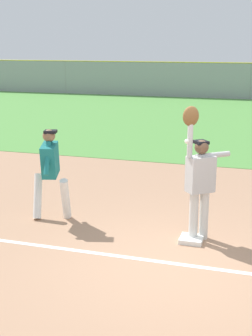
{
  "coord_description": "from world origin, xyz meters",
  "views": [
    {
      "loc": [
        1.25,
        -6.51,
        3.24
      ],
      "look_at": [
        -1.17,
        1.39,
        1.05
      ],
      "focal_mm": 50.71,
      "sensor_mm": 36.0,
      "label": 1
    }
  ],
  "objects_px": {
    "fielder": "(199,176)",
    "parked_car_black": "(86,80)",
    "parked_car_blue": "(177,81)",
    "baseball": "(187,141)",
    "first_base": "(191,239)",
    "runner": "(50,168)"
  },
  "relations": [
    {
      "from": "fielder",
      "to": "parked_car_black",
      "type": "height_order",
      "value": "fielder"
    },
    {
      "from": "fielder",
      "to": "parked_car_blue",
      "type": "xyz_separation_m",
      "value": [
        -5.23,
        24.93,
        -0.45
      ]
    },
    {
      "from": "parked_car_black",
      "to": "parked_car_blue",
      "type": "height_order",
      "value": "same"
    },
    {
      "from": "fielder",
      "to": "baseball",
      "type": "relative_size",
      "value": 30.81
    },
    {
      "from": "first_base",
      "to": "parked_car_blue",
      "type": "height_order",
      "value": "parked_car_blue"
    },
    {
      "from": "first_base",
      "to": "fielder",
      "type": "bearing_deg",
      "value": 58.29
    },
    {
      "from": "fielder",
      "to": "parked_car_blue",
      "type": "bearing_deg",
      "value": -27.41
    },
    {
      "from": "fielder",
      "to": "baseball",
      "type": "height_order",
      "value": "fielder"
    },
    {
      "from": "baseball",
      "to": "parked_car_black",
      "type": "bearing_deg",
      "value": 115.08
    },
    {
      "from": "runner",
      "to": "parked_car_blue",
      "type": "height_order",
      "value": "runner"
    },
    {
      "from": "parked_car_blue",
      "to": "first_base",
      "type": "bearing_deg",
      "value": -77.26
    },
    {
      "from": "baseball",
      "to": "fielder",
      "type": "bearing_deg",
      "value": 53.45
    },
    {
      "from": "baseball",
      "to": "parked_car_blue",
      "type": "height_order",
      "value": "baseball"
    },
    {
      "from": "first_base",
      "to": "baseball",
      "type": "bearing_deg",
      "value": -130.56
    },
    {
      "from": "first_base",
      "to": "parked_car_blue",
      "type": "xyz_separation_m",
      "value": [
        -5.16,
        25.05,
        0.63
      ]
    },
    {
      "from": "first_base",
      "to": "parked_car_black",
      "type": "xyz_separation_m",
      "value": [
        -11.77,
        24.78,
        0.63
      ]
    },
    {
      "from": "first_base",
      "to": "parked_car_black",
      "type": "distance_m",
      "value": 27.44
    },
    {
      "from": "baseball",
      "to": "runner",
      "type": "bearing_deg",
      "value": 170.74
    },
    {
      "from": "runner",
      "to": "parked_car_black",
      "type": "xyz_separation_m",
      "value": [
        -9.07,
        24.49,
        -0.32
      ]
    },
    {
      "from": "parked_car_black",
      "to": "runner",
      "type": "bearing_deg",
      "value": -70.87
    },
    {
      "from": "runner",
      "to": "parked_car_black",
      "type": "relative_size",
      "value": 0.39
    },
    {
      "from": "fielder",
      "to": "parked_car_black",
      "type": "distance_m",
      "value": 27.36
    }
  ]
}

